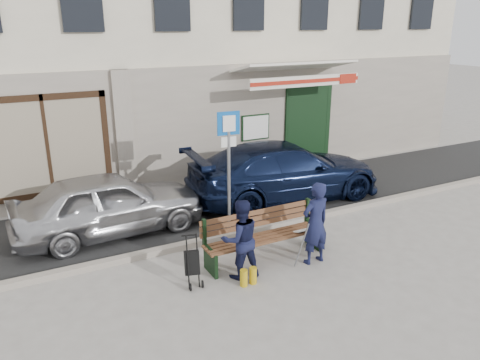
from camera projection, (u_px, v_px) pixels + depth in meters
ground at (275, 268)px, 8.56m from camera, size 80.00×80.00×0.00m
asphalt_lane at (207, 210)px, 11.16m from camera, size 60.00×3.20×0.01m
curb at (238, 233)px, 9.80m from camera, size 60.00×0.18×0.12m
car_silver at (109, 203)px, 9.77m from camera, size 3.99×1.75×1.34m
car_navy at (285, 171)px, 11.71m from camera, size 5.12×2.39×1.45m
parking_sign at (229, 153)px, 9.57m from camera, size 0.48×0.09×2.58m
bench at (263, 237)px, 8.72m from camera, size 2.40×1.17×0.98m
man at (315, 223)px, 8.52m from camera, size 0.60×0.42×1.58m
woman at (240, 239)px, 8.05m from camera, size 0.74×0.60×1.44m
stroller at (192, 264)px, 7.89m from camera, size 0.31×0.40×0.88m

